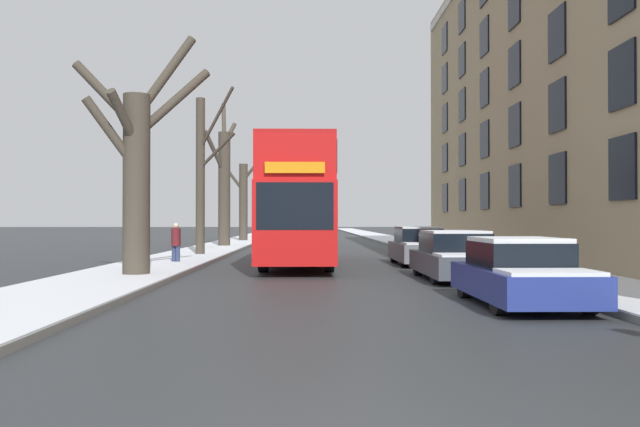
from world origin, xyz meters
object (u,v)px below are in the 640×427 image
Objects in this scene: bare_tree_left_1 at (202,172)px; parked_car_0 at (520,274)px; double_decker_bus at (298,200)px; parked_car_1 at (455,257)px; bare_tree_left_3 at (244,197)px; bare_tree_left_0 at (137,168)px; parked_car_2 at (419,247)px; pedestrian_left_sidewalk at (176,242)px; bare_tree_left_2 at (224,183)px.

bare_tree_left_1 reaches higher than parked_car_0.
double_decker_bus reaches higher than parked_car_1.
double_decker_bus is 7.74m from parked_car_1.
bare_tree_left_3 is (-0.15, 19.71, -0.38)m from bare_tree_left_1.
bare_tree_left_1 reaches higher than parked_car_1.
bare_tree_left_0 is 10.92m from parked_car_2.
parked_car_1 is at bearing -49.84° from bare_tree_left_1.
bare_tree_left_1 is at bearing 119.26° from parked_car_0.
parked_car_2 is (8.95, -4.71, -3.17)m from bare_tree_left_1.
parked_car_0 is at bearing -90.00° from parked_car_1.
bare_tree_left_1 is at bearing -89.56° from bare_tree_left_3.
parked_car_2 is (9.10, -24.42, -2.80)m from bare_tree_left_3.
parked_car_1 is at bearing 165.62° from pedestrian_left_sidewalk.
bare_tree_left_1 is at bearing 133.92° from double_decker_bus.
bare_tree_left_3 is at bearing 106.71° from parked_car_1.
bare_tree_left_0 is 0.78× the size of bare_tree_left_2.
bare_tree_left_1 reaches higher than pedestrian_left_sidewalk.
bare_tree_left_2 is at bearing 91.91° from bare_tree_left_1.
bare_tree_left_1 is 1.67× the size of parked_car_1.
pedestrian_left_sidewalk is (-0.04, -5.21, -2.97)m from bare_tree_left_1.
parked_car_0 is (4.53, -11.38, -1.82)m from double_decker_bus.
bare_tree_left_2 is 22.56m from parked_car_1.
pedestrian_left_sidewalk is at bearing -88.90° from bare_tree_left_2.
parked_car_0 is 11.26m from parked_car_2.
bare_tree_left_0 is at bearing -90.14° from bare_tree_left_1.
double_decker_bus reaches higher than parked_car_2.
parked_car_0 is at bearing -70.15° from bare_tree_left_2.
parked_car_1 is (0.00, 5.37, 0.02)m from parked_car_0.
parked_car_0 is (8.95, -15.97, -3.22)m from bare_tree_left_1.
double_decker_bus is at bearing -79.34° from bare_tree_left_3.
pedestrian_left_sidewalk reaches higher than parked_car_0.
bare_tree_left_0 is 7.36m from double_decker_bus.
bare_tree_left_0 is at bearing 178.79° from parked_car_1.
bare_tree_left_2 is at bearing 90.85° from bare_tree_left_0.
bare_tree_left_3 is 36.93m from parked_car_0.
bare_tree_left_2 reaches higher than bare_tree_left_1.
bare_tree_left_1 is at bearing 89.86° from bare_tree_left_0.
bare_tree_left_0 is 1.75× the size of parked_car_0.
bare_tree_left_2 is 1.25× the size of bare_tree_left_3.
bare_tree_left_3 is 31.77m from parked_car_1.
bare_tree_left_2 is 17.45m from parked_car_2.
bare_tree_left_0 is at bearing -147.55° from parked_car_2.
parked_car_2 is at bearing -57.25° from bare_tree_left_2.
bare_tree_left_2 is 2.25× the size of parked_car_0.
bare_tree_left_3 reaches higher than parked_car_1.
bare_tree_left_2 reaches higher than double_decker_bus.
bare_tree_left_2 is 5.76× the size of pedestrian_left_sidewalk.
double_decker_bus is at bearing -71.64° from bare_tree_left_2.
double_decker_bus is (4.42, -4.59, -1.40)m from bare_tree_left_1.
bare_tree_left_1 is (0.03, 10.41, 0.69)m from bare_tree_left_0.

